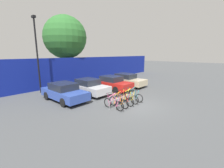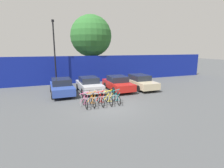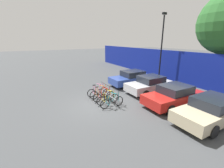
{
  "view_description": "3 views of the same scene",
  "coord_description": "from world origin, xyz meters",
  "px_view_note": "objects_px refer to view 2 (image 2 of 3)",
  "views": [
    {
      "loc": [
        -8.72,
        -5.67,
        3.66
      ],
      "look_at": [
        0.48,
        2.5,
        1.12
      ],
      "focal_mm": 24.0,
      "sensor_mm": 36.0,
      "label": 1
    },
    {
      "loc": [
        -4.01,
        -10.94,
        3.93
      ],
      "look_at": [
        0.97,
        1.94,
        1.17
      ],
      "focal_mm": 28.0,
      "sensor_mm": 36.0,
      "label": 2
    },
    {
      "loc": [
        8.62,
        -3.86,
        4.28
      ],
      "look_at": [
        -0.4,
        1.16,
        1.2
      ],
      "focal_mm": 24.0,
      "sensor_mm": 36.0,
      "label": 3
    }
  ],
  "objects_px": {
    "bicycle_teal": "(116,98)",
    "lamp_post": "(55,51)",
    "bicycle_red": "(101,100)",
    "car_blue": "(62,87)",
    "bicycle_yellow": "(109,99)",
    "car_red": "(118,83)",
    "bike_rack": "(100,98)",
    "tree_behind_hoarding": "(91,36)",
    "bicycle_pink": "(85,102)",
    "car_silver": "(89,85)",
    "car_beige": "(140,82)",
    "bicycle_orange": "(92,101)"
  },
  "relations": [
    {
      "from": "car_silver",
      "to": "bicycle_teal",
      "type": "bearing_deg",
      "value": -76.46
    },
    {
      "from": "car_beige",
      "to": "bicycle_pink",
      "type": "bearing_deg",
      "value": -150.03
    },
    {
      "from": "bicycle_teal",
      "to": "lamp_post",
      "type": "bearing_deg",
      "value": 110.83
    },
    {
      "from": "bike_rack",
      "to": "car_blue",
      "type": "distance_m",
      "value": 4.61
    },
    {
      "from": "tree_behind_hoarding",
      "to": "car_silver",
      "type": "bearing_deg",
      "value": -106.85
    },
    {
      "from": "bike_rack",
      "to": "car_red",
      "type": "relative_size",
      "value": 0.68
    },
    {
      "from": "car_blue",
      "to": "tree_behind_hoarding",
      "type": "bearing_deg",
      "value": 56.02
    },
    {
      "from": "bicycle_pink",
      "to": "car_beige",
      "type": "relative_size",
      "value": 0.38
    },
    {
      "from": "bicycle_red",
      "to": "car_silver",
      "type": "xyz_separation_m",
      "value": [
        0.2,
        4.17,
        0.31
      ]
    },
    {
      "from": "bicycle_orange",
      "to": "car_red",
      "type": "xyz_separation_m",
      "value": [
        3.54,
        3.75,
        0.31
      ]
    },
    {
      "from": "bicycle_orange",
      "to": "lamp_post",
      "type": "height_order",
      "value": "lamp_post"
    },
    {
      "from": "bicycle_yellow",
      "to": "car_red",
      "type": "height_order",
      "value": "car_red"
    },
    {
      "from": "bicycle_yellow",
      "to": "bicycle_orange",
      "type": "bearing_deg",
      "value": -179.35
    },
    {
      "from": "bicycle_pink",
      "to": "car_red",
      "type": "height_order",
      "value": "car_red"
    },
    {
      "from": "car_red",
      "to": "bike_rack",
      "type": "bearing_deg",
      "value": -128.75
    },
    {
      "from": "car_beige",
      "to": "lamp_post",
      "type": "height_order",
      "value": "lamp_post"
    },
    {
      "from": "bicycle_orange",
      "to": "car_blue",
      "type": "relative_size",
      "value": 0.4
    },
    {
      "from": "bicycle_red",
      "to": "car_blue",
      "type": "xyz_separation_m",
      "value": [
        -2.27,
        4.13,
        0.31
      ]
    },
    {
      "from": "car_blue",
      "to": "bicycle_red",
      "type": "bearing_deg",
      "value": -61.17
    },
    {
      "from": "bicycle_yellow",
      "to": "car_beige",
      "type": "relative_size",
      "value": 0.38
    },
    {
      "from": "bicycle_pink",
      "to": "bicycle_teal",
      "type": "distance_m",
      "value": 2.34
    },
    {
      "from": "bicycle_pink",
      "to": "car_beige",
      "type": "distance_m",
      "value": 7.5
    },
    {
      "from": "bicycle_pink",
      "to": "bicycle_red",
      "type": "height_order",
      "value": "same"
    },
    {
      "from": "bicycle_orange",
      "to": "bicycle_red",
      "type": "height_order",
      "value": "same"
    },
    {
      "from": "car_silver",
      "to": "tree_behind_hoarding",
      "type": "distance_m",
      "value": 8.43
    },
    {
      "from": "bicycle_orange",
      "to": "bicycle_teal",
      "type": "distance_m",
      "value": 1.82
    },
    {
      "from": "car_beige",
      "to": "tree_behind_hoarding",
      "type": "bearing_deg",
      "value": 114.14
    },
    {
      "from": "bicycle_orange",
      "to": "lamp_post",
      "type": "relative_size",
      "value": 0.25
    },
    {
      "from": "car_silver",
      "to": "bicycle_pink",
      "type": "bearing_deg",
      "value": -107.81
    },
    {
      "from": "bicycle_teal",
      "to": "car_red",
      "type": "bearing_deg",
      "value": 61.49
    },
    {
      "from": "car_blue",
      "to": "car_red",
      "type": "bearing_deg",
      "value": -4.26
    },
    {
      "from": "car_blue",
      "to": "lamp_post",
      "type": "xyz_separation_m",
      "value": [
        -0.2,
        3.84,
        3.09
      ]
    },
    {
      "from": "bicycle_red",
      "to": "car_silver",
      "type": "height_order",
      "value": "car_silver"
    },
    {
      "from": "car_blue",
      "to": "bicycle_pink",
      "type": "bearing_deg",
      "value": -74.63
    },
    {
      "from": "tree_behind_hoarding",
      "to": "bicycle_pink",
      "type": "bearing_deg",
      "value": -107.22
    },
    {
      "from": "bicycle_teal",
      "to": "lamp_post",
      "type": "height_order",
      "value": "lamp_post"
    },
    {
      "from": "bike_rack",
      "to": "bicycle_yellow",
      "type": "height_order",
      "value": "bicycle_yellow"
    },
    {
      "from": "bicycle_orange",
      "to": "car_blue",
      "type": "distance_m",
      "value": 4.46
    },
    {
      "from": "bicycle_teal",
      "to": "tree_behind_hoarding",
      "type": "bearing_deg",
      "value": 80.8
    },
    {
      "from": "bicycle_teal",
      "to": "lamp_post",
      "type": "xyz_separation_m",
      "value": [
        -3.68,
        7.97,
        3.4
      ]
    },
    {
      "from": "bicycle_pink",
      "to": "car_red",
      "type": "xyz_separation_m",
      "value": [
        4.06,
        3.75,
        0.31
      ]
    },
    {
      "from": "bike_rack",
      "to": "car_blue",
      "type": "relative_size",
      "value": 0.68
    },
    {
      "from": "bicycle_orange",
      "to": "car_blue",
      "type": "xyz_separation_m",
      "value": [
        -1.66,
        4.13,
        0.31
      ]
    },
    {
      "from": "car_blue",
      "to": "car_silver",
      "type": "xyz_separation_m",
      "value": [
        2.48,
        0.04,
        -0.0
      ]
    },
    {
      "from": "bicycle_pink",
      "to": "bicycle_yellow",
      "type": "distance_m",
      "value": 1.75
    },
    {
      "from": "bike_rack",
      "to": "car_beige",
      "type": "xyz_separation_m",
      "value": [
        5.32,
        3.59,
        0.22
      ]
    },
    {
      "from": "bike_rack",
      "to": "tree_behind_hoarding",
      "type": "xyz_separation_m",
      "value": [
        2.17,
        10.63,
        5.06
      ]
    },
    {
      "from": "bike_rack",
      "to": "lamp_post",
      "type": "xyz_separation_m",
      "value": [
        -2.5,
        7.82,
        3.31
      ]
    },
    {
      "from": "car_blue",
      "to": "lamp_post",
      "type": "height_order",
      "value": "lamp_post"
    },
    {
      "from": "bicycle_pink",
      "to": "car_blue",
      "type": "distance_m",
      "value": 4.3
    }
  ]
}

